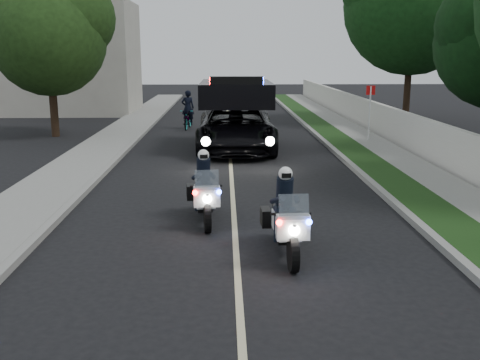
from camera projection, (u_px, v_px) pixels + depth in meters
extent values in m
plane|color=black|center=(236.00, 245.00, 11.19)|extent=(120.00, 120.00, 0.00)
cube|color=gray|center=(338.00, 153.00, 21.03)|extent=(0.20, 60.00, 0.15)
cube|color=#193814|center=(356.00, 153.00, 21.05)|extent=(1.20, 60.00, 0.16)
cube|color=gray|center=(390.00, 153.00, 21.09)|extent=(1.40, 60.00, 0.16)
cube|color=beige|center=(417.00, 136.00, 20.96)|extent=(0.22, 60.00, 1.50)
cube|color=gray|center=(122.00, 155.00, 20.80)|extent=(0.20, 60.00, 0.15)
cube|color=gray|center=(92.00, 155.00, 20.77)|extent=(2.00, 60.00, 0.16)
cube|color=#A8A396|center=(72.00, 58.00, 35.46)|extent=(8.00, 6.00, 7.00)
cube|color=#BFB78C|center=(230.00, 156.00, 20.93)|extent=(0.12, 50.00, 0.01)
imported|color=black|center=(236.00, 150.00, 22.30)|extent=(3.07, 6.55, 3.17)
imported|color=black|center=(188.00, 129.00, 28.45)|extent=(0.82, 1.94, 0.99)
imported|color=black|center=(188.00, 129.00, 28.45)|extent=(0.69, 0.51, 1.77)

